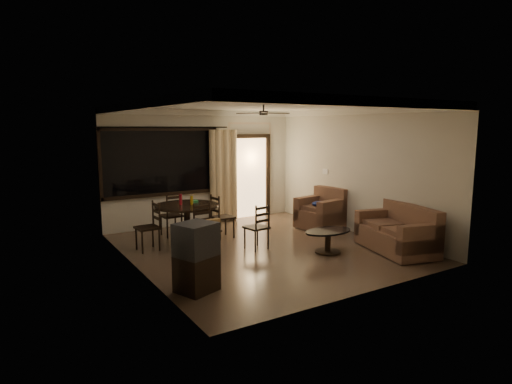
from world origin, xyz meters
TOP-DOWN VIEW (x-y plane):
  - ground at (0.00, 0.00)m, footprint 5.50×5.50m
  - room_shell at (0.59, 1.77)m, footprint 5.50×6.70m
  - dining_table at (-1.15, 1.09)m, footprint 1.31×1.31m
  - dining_chair_west at (-1.99, 1.05)m, footprint 0.44×0.44m
  - dining_chair_east at (-0.32, 1.14)m, footprint 0.44×0.44m
  - dining_chair_south at (-1.11, 0.24)m, footprint 0.44×0.50m
  - dining_chair_north at (-1.20, 1.88)m, footprint 0.44×0.44m
  - tv_cabinet at (-2.05, -1.39)m, footprint 0.66×0.64m
  - sofa at (2.11, -1.56)m, footprint 1.27×1.81m
  - armchair at (2.11, 0.68)m, footprint 1.05×1.05m
  - coffee_table at (0.88, -0.92)m, footprint 1.00×0.60m
  - side_chair at (-0.15, 0.00)m, footprint 0.46×0.46m

SIDE VIEW (x-z plane):
  - ground at x=0.00m, z-range 0.00..0.00m
  - side_chair at x=-0.15m, z-range -0.19..0.73m
  - dining_chair_west at x=-1.99m, z-range -0.19..0.76m
  - dining_chair_east at x=-0.32m, z-range -0.19..0.76m
  - dining_chair_north at x=-1.20m, z-range -0.19..0.76m
  - coffee_table at x=0.88m, z-range 0.07..0.51m
  - dining_chair_south at x=-1.11m, z-range -0.17..0.78m
  - sofa at x=2.11m, z-range -0.09..0.79m
  - armchair at x=2.11m, z-range -0.08..0.85m
  - tv_cabinet at x=-2.05m, z-range 0.00..1.02m
  - dining_table at x=-1.15m, z-range 0.13..1.16m
  - room_shell at x=0.59m, z-range -0.92..4.58m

